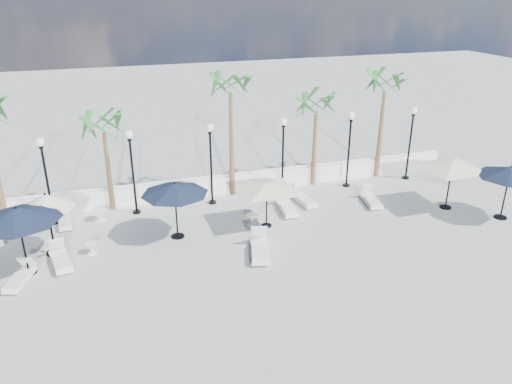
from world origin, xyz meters
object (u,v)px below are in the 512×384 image
object	(u,v)px
parasol_navy_mid	(175,189)
lounger_4	(260,248)
lounger_5	(371,199)
parasol_cream_sq_b	(453,161)
parasol_navy_right	(510,172)
lounger_0	(20,278)
lounger_7	(304,199)
parasol_cream_sq_a	(267,183)
parasol_navy_left	(17,215)
parasol_cream_small	(46,202)
lounger_1	(61,259)
lounger_3	(65,220)
lounger_6	(287,206)

from	to	relation	value
parasol_navy_mid	lounger_4	bearing A→B (deg)	-40.53
lounger_5	parasol_cream_sq_b	xyz separation A→B (m)	(3.06, -1.47, 2.05)
lounger_5	parasol_navy_right	world-z (taller)	parasol_navy_right
lounger_0	lounger_7	xyz separation A→B (m)	(11.99, 3.24, 0.01)
lounger_7	parasol_cream_sq_a	size ratio (longest dim) A/B	0.42
parasol_navy_right	parasol_navy_left	bearing A→B (deg)	175.62
parasol_navy_mid	parasol_cream_sq_b	bearing A→B (deg)	-4.37
parasol_cream_small	lounger_1	bearing A→B (deg)	-74.68
lounger_3	lounger_7	xyz separation A→B (m)	(10.65, -1.05, 0.02)
lounger_5	parasol_navy_left	size ratio (longest dim) A/B	0.64
lounger_1	parasol_cream_sq_b	bearing A→B (deg)	-11.79
lounger_6	parasol_cream_sq_b	xyz separation A→B (m)	(7.12, -1.90, 2.04)
lounger_4	lounger_1	bearing A→B (deg)	-175.98
lounger_4	lounger_3	bearing A→B (deg)	161.35
parasol_navy_left	parasol_cream_sq_a	distance (m)	9.37
parasol_navy_left	lounger_1	bearing A→B (deg)	12.95
parasol_cream_sq_a	parasol_cream_sq_b	xyz separation A→B (m)	(8.49, -0.75, 0.30)
lounger_7	parasol_cream_sq_b	bearing A→B (deg)	-27.25
lounger_0	lounger_6	world-z (taller)	lounger_6
parasol_navy_mid	parasol_cream_small	xyz separation A→B (m)	(-4.71, 0.08, 0.05)
lounger_4	parasol_cream_small	xyz separation A→B (m)	(-7.48, 2.44, 1.91)
lounger_3	lounger_7	world-z (taller)	lounger_7
parasol_navy_left	lounger_4	bearing A→B (deg)	-8.64
parasol_cream_sq_b	lounger_5	bearing A→B (deg)	154.28
parasol_cream_sq_b	parasol_cream_small	distance (m)	17.00
parasol_navy_mid	lounger_1	bearing A→B (deg)	-169.25
lounger_5	lounger_6	world-z (taller)	lounger_6
parasol_cream_sq_a	parasol_navy_left	bearing A→B (deg)	-174.40
parasol_navy_mid	parasol_navy_left	bearing A→B (deg)	-168.81
lounger_5	lounger_7	bearing A→B (deg)	172.97
lounger_3	lounger_7	distance (m)	10.70
lounger_4	lounger_6	xyz separation A→B (m)	(2.38, 3.32, -0.02)
parasol_cream_sq_b	parasol_navy_left	bearing A→B (deg)	-179.48
lounger_1	lounger_4	distance (m)	7.38
lounger_3	parasol_navy_left	xyz separation A→B (m)	(-1.13, -3.68, 2.10)
lounger_5	parasol_cream_sq_b	bearing A→B (deg)	-14.32
lounger_7	parasol_cream_sq_a	xyz separation A→B (m)	(-2.46, -1.71, 1.75)
lounger_1	lounger_4	size ratio (longest dim) A/B	0.90
lounger_6	parasol_cream_sq_b	distance (m)	7.65
lounger_4	parasol_navy_left	world-z (taller)	parasol_navy_left
parasol_navy_left	parasol_navy_right	world-z (taller)	parasol_navy_left
lounger_4	parasol_navy_left	bearing A→B (deg)	-172.78
lounger_4	lounger_5	distance (m)	7.06
parasol_navy_left	parasol_cream_small	world-z (taller)	parasol_navy_left
lounger_1	parasol_navy_right	distance (m)	18.53
lounger_4	lounger_7	distance (m)	5.21
parasol_navy_mid	parasol_cream_small	distance (m)	4.71
lounger_0	parasol_cream_small	bearing A→B (deg)	77.98
parasol_navy_right	parasol_cream_sq_b	xyz separation A→B (m)	(-1.63, 1.65, 0.12)
lounger_1	lounger_3	xyz separation A→B (m)	(0.04, 3.42, -0.03)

